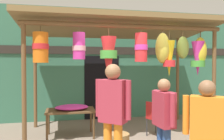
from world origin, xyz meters
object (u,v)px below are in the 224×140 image
(display_table, at_px, (70,113))
(passerby_at_right, at_px, (164,118))
(folding_chair, at_px, (156,116))
(shopper_by_bananas, at_px, (113,111))
(flower_heap_on_table, at_px, (72,107))
(customer_foreground, at_px, (207,130))

(display_table, height_order, passerby_at_right, passerby_at_right)
(folding_chair, xyz_separation_m, shopper_by_bananas, (-1.42, -1.73, 0.54))
(display_table, bearing_deg, passerby_at_right, -56.29)
(flower_heap_on_table, relative_size, folding_chair, 0.94)
(display_table, relative_size, flower_heap_on_table, 1.45)
(customer_foreground, relative_size, passerby_at_right, 1.02)
(flower_heap_on_table, xyz_separation_m, customer_foreground, (1.60, -2.92, 0.19))
(shopper_by_bananas, xyz_separation_m, passerby_at_right, (0.84, 0.02, -0.16))
(display_table, bearing_deg, folding_chair, -12.08)
(shopper_by_bananas, bearing_deg, folding_chair, 50.58)
(folding_chair, relative_size, customer_foreground, 0.54)
(flower_heap_on_table, bearing_deg, display_table, 172.26)
(shopper_by_bananas, bearing_deg, customer_foreground, -35.89)
(passerby_at_right, bearing_deg, folding_chair, 71.30)
(display_table, height_order, shopper_by_bananas, shopper_by_bananas)
(customer_foreground, bearing_deg, folding_chair, 81.96)
(folding_chair, distance_m, passerby_at_right, 1.84)
(passerby_at_right, bearing_deg, shopper_by_bananas, -178.53)
(customer_foreground, height_order, passerby_at_right, customer_foreground)
(passerby_at_right, bearing_deg, display_table, 123.71)
(display_table, distance_m, customer_foreground, 3.37)
(shopper_by_bananas, height_order, passerby_at_right, shopper_by_bananas)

